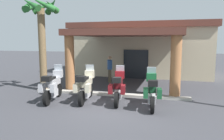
{
  "coord_description": "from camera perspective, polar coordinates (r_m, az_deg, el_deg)",
  "views": [
    {
      "loc": [
        2.12,
        -8.59,
        2.82
      ],
      "look_at": [
        -0.68,
        2.75,
        1.2
      ],
      "focal_mm": 35.1,
      "sensor_mm": 36.0,
      "label": 1
    }
  ],
  "objects": [
    {
      "name": "motorcycle_silver",
      "position": [
        10.48,
        -15.19,
        -4.06
      ],
      "size": [
        0.83,
        2.2,
        1.61
      ],
      "rotation": [
        0.0,
        0.0,
        1.73
      ],
      "color": "black",
      "rests_on": "ground_plane"
    },
    {
      "name": "motorcycle_maroon",
      "position": [
        9.82,
        1.64,
        -4.58
      ],
      "size": [
        0.77,
        2.21,
        1.61
      ],
      "rotation": [
        0.0,
        0.0,
        1.69
      ],
      "color": "black",
      "rests_on": "ground_plane"
    },
    {
      "name": "motel_building",
      "position": [
        18.31,
        7.58,
        5.71
      ],
      "size": [
        11.33,
        11.11,
        4.14
      ],
      "rotation": [
        0.0,
        0.0,
        -0.05
      ],
      "color": "beige",
      "rests_on": "ground_plane"
    },
    {
      "name": "palm_tree_roadside",
      "position": [
        12.65,
        -17.97,
        11.67
      ],
      "size": [
        1.99,
        2.05,
        5.13
      ],
      "color": "brown",
      "rests_on": "ground_plane"
    },
    {
      "name": "pedestrian",
      "position": [
        14.44,
        -0.58,
        0.75
      ],
      "size": [
        0.38,
        0.42,
        1.76
      ],
      "rotation": [
        0.0,
        0.0,
        3.85
      ],
      "color": "brown",
      "rests_on": "ground_plane"
    },
    {
      "name": "motorcycle_cream",
      "position": [
        10.12,
        -6.86,
        -4.25
      ],
      "size": [
        0.75,
        2.21,
        1.61
      ],
      "rotation": [
        0.0,
        0.0,
        1.68
      ],
      "color": "black",
      "rests_on": "ground_plane"
    },
    {
      "name": "ground_plane",
      "position": [
        9.28,
        -0.0,
        -9.78
      ],
      "size": [
        80.0,
        80.0,
        0.0
      ],
      "primitive_type": "plane",
      "color": "#38383D"
    },
    {
      "name": "motorcycle_green",
      "position": [
        9.3,
        10.32,
        -5.41
      ],
      "size": [
        0.74,
        2.21,
        1.61
      ],
      "rotation": [
        0.0,
        0.0,
        1.67
      ],
      "color": "black",
      "rests_on": "ground_plane"
    },
    {
      "name": "curb_strip",
      "position": [
        11.25,
        -0.86,
        -6.3
      ],
      "size": [
        8.01,
        0.36,
        0.12
      ],
      "primitive_type": "cube",
      "color": "#ADA89E",
      "rests_on": "ground_plane"
    }
  ]
}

